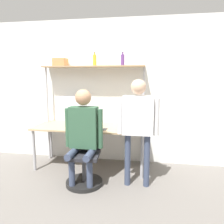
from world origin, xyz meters
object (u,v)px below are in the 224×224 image
bottle_purple (123,60)px  storage_box (60,62)px  monitor (74,108)px  bottle_amber (95,60)px  office_chair (85,165)px  laptop (89,125)px  person_standing (138,119)px  person_seated (83,129)px  cell_phone (105,129)px

bottle_purple → storage_box: bottle_purple is taller
monitor → bottle_amber: bearing=-3.6°
office_chair → bottle_amber: bottle_amber is taller
laptop → office_chair: (0.05, -0.48, -0.52)m
storage_box → person_standing: bearing=-28.3°
person_standing → bottle_purple: 1.26m
laptop → person_standing: (0.85, -0.40, 0.20)m
monitor → person_seated: size_ratio=0.35×
monitor → bottle_purple: bearing=-1.6°
monitor → cell_phone: bearing=-33.3°
office_chair → bottle_purple: bearing=62.0°
person_seated → bottle_amber: size_ratio=6.00×
cell_phone → person_standing: bearing=-33.5°
cell_phone → bottle_purple: 1.27m
cell_phone → storage_box: storage_box is taller
laptop → person_seated: (0.05, -0.52, 0.05)m
person_standing → monitor: bearing=146.6°
laptop → bottle_amber: bearing=89.0°
laptop → bottle_purple: bearing=38.0°
cell_phone → office_chair: bearing=-116.7°
monitor → person_standing: person_standing is taller
laptop → storage_box: storage_box is taller
cell_phone → person_standing: person_standing is taller
bottle_amber → storage_box: bottle_amber is taller
cell_phone → person_seated: (-0.22, -0.49, 0.11)m
monitor → bottle_amber: size_ratio=2.10×
person_standing → storage_box: (-1.50, 0.81, 0.88)m
office_chair → bottle_purple: size_ratio=3.98×
bottle_amber → office_chair: bearing=-87.2°
office_chair → storage_box: 1.97m
laptop → cell_phone: laptop is taller
laptop → bottle_amber: size_ratio=1.42×
monitor → storage_box: bearing=-173.5°
cell_phone → bottle_amber: (-0.27, 0.43, 1.18)m
monitor → bottle_purple: (0.93, -0.03, 0.89)m
person_seated → bottle_purple: (0.46, 0.92, 1.07)m
laptop → cell_phone: 0.28m
cell_phone → bottle_purple: bearing=60.7°
office_chair → bottle_amber: 1.87m
person_standing → laptop: bearing=154.6°
laptop → bottle_purple: 1.30m
laptop → storage_box: 1.33m
monitor → laptop: size_ratio=1.47×
laptop → person_standing: bearing=-25.4°
office_chair → storage_box: size_ratio=4.07×
bottle_amber → storage_box: (-0.66, 0.00, -0.03)m
cell_phone → storage_box: 1.53m
person_seated → cell_phone: bearing=65.7°
cell_phone → person_standing: (0.57, -0.38, 0.26)m
laptop → bottle_amber: bottle_amber is taller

